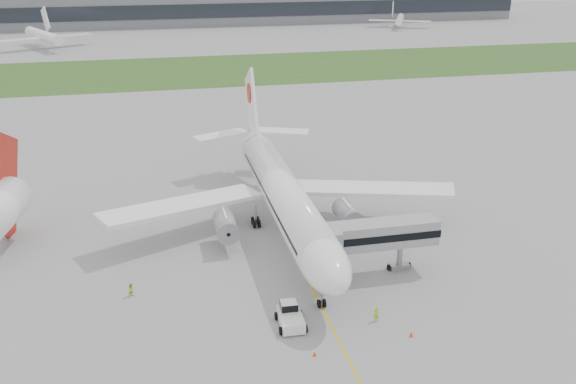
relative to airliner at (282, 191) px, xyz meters
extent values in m
plane|color=#959598|center=(0.00, -4.87, -5.66)|extent=(600.00, 600.00, 0.00)
cube|color=#33501E|center=(0.00, 115.13, -5.65)|extent=(600.00, 50.00, 0.02)
cube|color=slate|center=(0.00, 225.13, 1.34)|extent=(320.00, 22.00, 14.00)
cube|color=#21262F|center=(0.00, 214.13, 1.34)|extent=(320.00, 0.60, 6.00)
cylinder|color=white|center=(0.00, -0.87, -0.06)|extent=(5.00, 38.00, 5.00)
ellipsoid|color=white|center=(0.00, -20.37, -0.06)|extent=(5.00, 11.00, 5.00)
cube|color=black|center=(0.00, -21.37, 0.84)|extent=(3.20, 1.54, 1.14)
cone|color=white|center=(0.00, 21.13, 0.74)|extent=(5.00, 10.53, 6.16)
cube|color=white|center=(-13.00, 1.13, -1.26)|extent=(22.13, 13.52, 1.70)
cube|color=white|center=(13.00, 1.13, -1.26)|extent=(22.13, 13.52, 1.70)
cylinder|color=gray|center=(-8.00, -3.37, -2.66)|extent=(2.70, 5.20, 2.70)
cylinder|color=gray|center=(8.00, -3.37, -2.66)|extent=(2.70, 5.20, 2.70)
cube|color=white|center=(0.00, 22.63, 5.84)|extent=(0.45, 10.90, 12.76)
cylinder|color=#A61609|center=(0.00, 23.63, 7.84)|extent=(0.60, 3.20, 3.20)
cube|color=white|center=(-5.00, 23.63, 1.14)|extent=(9.54, 6.34, 0.35)
cube|color=white|center=(5.00, 23.63, 1.14)|extent=(9.54, 6.34, 0.35)
cylinder|color=#94959A|center=(0.00, -19.87, -4.11)|extent=(0.24, 0.24, 3.10)
cylinder|color=black|center=(-3.20, 2.13, -5.11)|extent=(1.40, 1.10, 1.10)
cylinder|color=black|center=(3.20, 2.13, -5.11)|extent=(1.40, 1.10, 1.10)
cube|color=white|center=(-4.00, -22.60, -4.93)|extent=(2.45, 4.22, 1.10)
cube|color=white|center=(-3.96, -21.50, -4.01)|extent=(1.71, 1.53, 0.92)
cube|color=black|center=(-3.96, -21.50, -3.96)|extent=(1.76, 1.58, 0.78)
cylinder|color=black|center=(-5.19, -21.18, -5.25)|extent=(0.35, 0.84, 0.83)
cylinder|color=black|center=(-2.71, -21.27, -5.25)|extent=(0.35, 0.84, 0.83)
cylinder|color=black|center=(-5.29, -23.93, -5.25)|extent=(0.35, 0.84, 0.83)
cylinder|color=black|center=(-2.81, -24.02, -5.25)|extent=(0.35, 0.84, 0.83)
cube|color=#9E9EA0|center=(8.32, -14.18, -0.56)|extent=(13.73, 2.95, 2.94)
cube|color=black|center=(8.32, -14.18, -0.56)|extent=(13.93, 3.05, 0.88)
cube|color=#9E9EA0|center=(1.94, -15.16, -0.56)|extent=(2.55, 3.33, 3.33)
cylinder|color=#94959A|center=(11.26, -13.69, -3.80)|extent=(0.69, 0.69, 3.73)
cube|color=#94959A|center=(11.26, -13.69, -5.32)|extent=(2.35, 1.37, 0.69)
cylinder|color=black|center=(9.98, -13.69, -5.32)|extent=(0.29, 0.69, 0.69)
cylinder|color=black|center=(12.53, -13.69, -5.32)|extent=(0.29, 0.69, 0.69)
cone|color=#F2460C|center=(-2.95, -28.07, -5.40)|extent=(0.38, 0.38, 0.53)
cone|color=#F2460C|center=(7.18, -27.11, -5.38)|extent=(0.41, 0.41, 0.57)
imported|color=#BDD523|center=(4.73, -23.68, -4.80)|extent=(0.71, 0.55, 1.72)
imported|color=#ABE025|center=(-19.72, -13.17, -4.84)|extent=(1.01, 1.00, 1.65)
cube|color=#A61609|center=(-35.31, 7.27, 1.00)|extent=(2.75, 11.72, 14.88)
camera|label=1|loc=(-16.49, -76.69, 30.95)|focal=40.00mm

